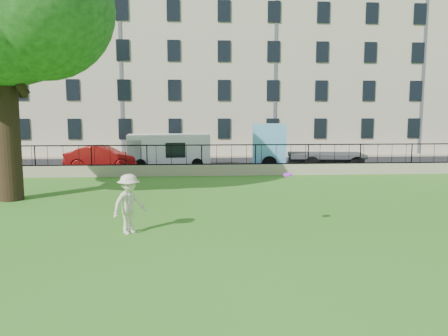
{
  "coord_description": "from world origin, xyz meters",
  "views": [
    {
      "loc": [
        -0.34,
        -12.05,
        3.52
      ],
      "look_at": [
        0.68,
        3.5,
        1.51
      ],
      "focal_mm": 35.0,
      "sensor_mm": 36.0,
      "label": 1
    }
  ],
  "objects": [
    {
      "name": "ground",
      "position": [
        0.0,
        0.0,
        0.0
      ],
      "size": [
        120.0,
        120.0,
        0.0
      ],
      "primitive_type": "plane",
      "color": "#38721B",
      "rests_on": "ground"
    },
    {
      "name": "man",
      "position": [
        -2.27,
        0.48,
        0.87
      ],
      "size": [
        1.24,
        1.27,
        1.75
      ],
      "primitive_type": "imported",
      "rotation": [
        0.0,
        0.0,
        0.82
      ],
      "color": "beige",
      "rests_on": "ground"
    },
    {
      "name": "white_van",
      "position": [
        -2.0,
        15.4,
        1.06
      ],
      "size": [
        5.15,
        2.26,
        2.12
      ],
      "primitive_type": "cube",
      "rotation": [
        0.0,
        0.0,
        0.06
      ],
      "color": "white",
      "rests_on": "street"
    },
    {
      "name": "blue_truck",
      "position": [
        6.5,
        14.4,
        1.39
      ],
      "size": [
        6.88,
        3.15,
        2.79
      ],
      "primitive_type": "cube",
      "rotation": [
        0.0,
        0.0,
        -0.12
      ],
      "color": "#60B0E1",
      "rests_on": "street"
    },
    {
      "name": "retaining_wall",
      "position": [
        0.0,
        12.0,
        0.3
      ],
      "size": [
        50.0,
        0.4,
        0.6
      ],
      "primitive_type": "cube",
      "color": "gray",
      "rests_on": "ground"
    },
    {
      "name": "building_row",
      "position": [
        0.0,
        27.57,
        6.92
      ],
      "size": [
        56.4,
        10.4,
        13.8
      ],
      "color": "#B6AC91",
      "rests_on": "ground"
    },
    {
      "name": "sidewalk",
      "position": [
        0.0,
        21.9,
        0.06
      ],
      "size": [
        60.0,
        1.4,
        0.12
      ],
      "primitive_type": "cube",
      "color": "gray",
      "rests_on": "ground"
    },
    {
      "name": "red_sedan",
      "position": [
        -6.03,
        15.02,
        0.73
      ],
      "size": [
        4.47,
        1.67,
        1.46
      ],
      "primitive_type": "imported",
      "rotation": [
        0.0,
        0.0,
        1.54
      ],
      "color": "#A41414",
      "rests_on": "street"
    },
    {
      "name": "iron_railing",
      "position": [
        0.0,
        12.0,
        1.15
      ],
      "size": [
        50.0,
        0.05,
        1.13
      ],
      "color": "black",
      "rests_on": "retaining_wall"
    },
    {
      "name": "frisbee",
      "position": [
        2.42,
        0.71,
        1.65
      ],
      "size": [
        0.27,
        0.27,
        0.12
      ],
      "primitive_type": "cylinder",
      "rotation": [
        0.21,
        -0.14,
        -0.02
      ],
      "color": "#AD28E5"
    },
    {
      "name": "street",
      "position": [
        0.0,
        16.7,
        0.01
      ],
      "size": [
        60.0,
        9.0,
        0.01
      ],
      "primitive_type": "cube",
      "color": "black",
      "rests_on": "ground"
    }
  ]
}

